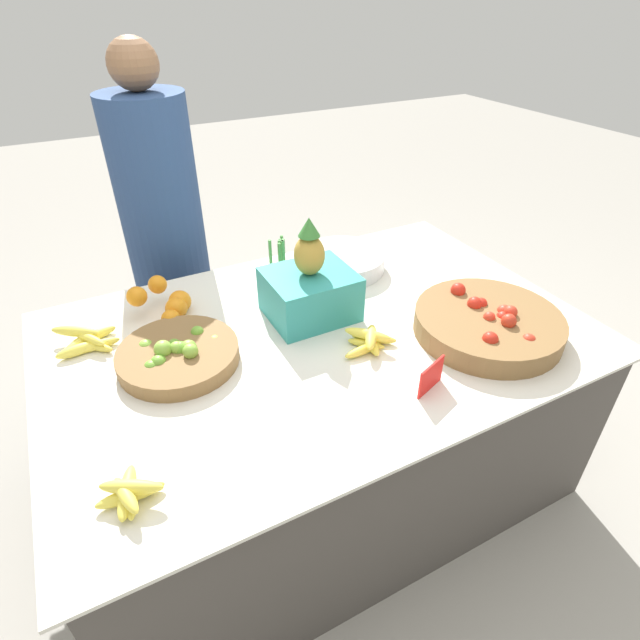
% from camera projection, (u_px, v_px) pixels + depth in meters
% --- Properties ---
extents(ground_plane, '(12.00, 12.00, 0.00)m').
position_uv_depth(ground_plane, '(320.00, 469.00, 2.04)').
color(ground_plane, '#A39E93').
extents(market_table, '(1.75, 1.16, 0.69)m').
position_uv_depth(market_table, '(320.00, 408.00, 1.85)').
color(market_table, '#4C4742').
rests_on(market_table, ground_plane).
extents(lime_bowl, '(0.36, 0.36, 0.09)m').
position_uv_depth(lime_bowl, '(178.00, 354.00, 1.51)').
color(lime_bowl, olive).
rests_on(lime_bowl, market_table).
extents(tomato_basket, '(0.48, 0.48, 0.11)m').
position_uv_depth(tomato_basket, '(488.00, 323.00, 1.63)').
color(tomato_basket, olive).
rests_on(tomato_basket, market_table).
extents(orange_pile, '(0.21, 0.23, 0.12)m').
position_uv_depth(orange_pile, '(166.00, 302.00, 1.71)').
color(orange_pile, orange).
rests_on(orange_pile, market_table).
extents(metal_bowl, '(0.34, 0.34, 0.07)m').
position_uv_depth(metal_bowl, '(343.00, 261.00, 2.00)').
color(metal_bowl, silver).
rests_on(metal_bowl, market_table).
extents(price_sign, '(0.11, 0.04, 0.09)m').
position_uv_depth(price_sign, '(431.00, 377.00, 1.40)').
color(price_sign, red).
rests_on(price_sign, market_table).
extents(produce_crate, '(0.29, 0.25, 0.36)m').
position_uv_depth(produce_crate, '(310.00, 289.00, 1.68)').
color(produce_crate, teal).
rests_on(produce_crate, market_table).
extents(veg_bundle, '(0.06, 0.07, 0.16)m').
position_uv_depth(veg_bundle, '(281.00, 260.00, 1.91)').
color(veg_bundle, '#4C8E42').
rests_on(veg_bundle, market_table).
extents(banana_bunch_middle_left, '(0.15, 0.16, 0.06)m').
position_uv_depth(banana_bunch_middle_left, '(129.00, 493.00, 1.11)').
color(banana_bunch_middle_left, '#EFDB4C').
rests_on(banana_bunch_middle_left, market_table).
extents(banana_bunch_middle_right, '(0.20, 0.15, 0.06)m').
position_uv_depth(banana_bunch_middle_right, '(369.00, 340.00, 1.57)').
color(banana_bunch_middle_right, '#EFDB4C').
rests_on(banana_bunch_middle_right, market_table).
extents(banana_bunch_back_center, '(0.20, 0.18, 0.06)m').
position_uv_depth(banana_bunch_back_center, '(86.00, 341.00, 1.58)').
color(banana_bunch_back_center, '#EFDB4C').
rests_on(banana_bunch_back_center, market_table).
extents(vendor_person, '(0.34, 0.34, 1.50)m').
position_uv_depth(vendor_person, '(167.00, 244.00, 2.22)').
color(vendor_person, navy).
rests_on(vendor_person, ground_plane).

